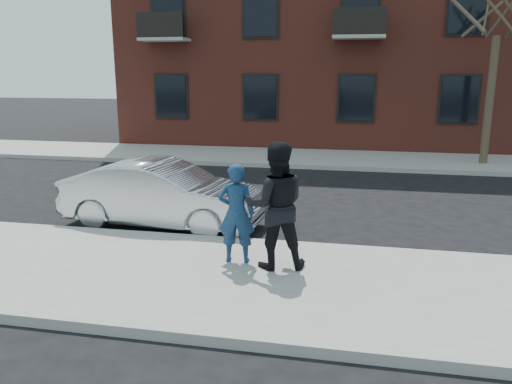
# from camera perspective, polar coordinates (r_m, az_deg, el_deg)

# --- Properties ---
(ground) EXTENTS (100.00, 100.00, 0.00)m
(ground) POSITION_cam_1_polar(r_m,az_deg,el_deg) (7.82, 9.26, -10.79)
(ground) COLOR black
(ground) RESTS_ON ground
(near_sidewalk) EXTENTS (50.00, 3.50, 0.15)m
(near_sidewalk) POSITION_cam_1_polar(r_m,az_deg,el_deg) (7.56, 9.20, -11.04)
(near_sidewalk) COLOR gray
(near_sidewalk) RESTS_ON ground
(near_curb) EXTENTS (50.00, 0.10, 0.15)m
(near_curb) POSITION_cam_1_polar(r_m,az_deg,el_deg) (9.23, 9.68, -6.43)
(near_curb) COLOR #999691
(near_curb) RESTS_ON ground
(far_sidewalk) EXTENTS (50.00, 3.50, 0.15)m
(far_sidewalk) POSITION_cam_1_polar(r_m,az_deg,el_deg) (18.65, 10.72, 3.69)
(far_sidewalk) COLOR gray
(far_sidewalk) RESTS_ON ground
(far_curb) EXTENTS (50.00, 0.10, 0.15)m
(far_curb) POSITION_cam_1_polar(r_m,az_deg,el_deg) (16.88, 10.61, 2.66)
(far_curb) COLOR #999691
(far_curb) RESTS_ON ground
(apartment_building) EXTENTS (24.30, 10.30, 12.30)m
(apartment_building) POSITION_cam_1_polar(r_m,az_deg,el_deg) (25.37, 16.44, 19.74)
(apartment_building) COLOR maroon
(apartment_building) RESTS_ON ground
(silver_sedan) EXTENTS (4.33, 1.81, 1.39)m
(silver_sedan) POSITION_cam_1_polar(r_m,az_deg,el_deg) (10.65, -10.63, -0.27)
(silver_sedan) COLOR #B7BABF
(silver_sedan) RESTS_ON ground
(man_hoodie) EXTENTS (0.63, 0.50, 1.64)m
(man_hoodie) POSITION_cam_1_polar(r_m,az_deg,el_deg) (8.09, -2.26, -2.44)
(man_hoodie) COLOR navy
(man_hoodie) RESTS_ON near_sidewalk
(man_peacoat) EXTENTS (1.14, 0.99, 2.02)m
(man_peacoat) POSITION_cam_1_polar(r_m,az_deg,el_deg) (7.82, 2.25, -1.57)
(man_peacoat) COLOR black
(man_peacoat) RESTS_ON near_sidewalk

